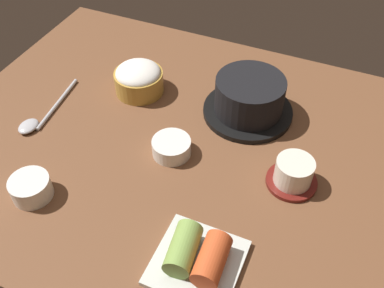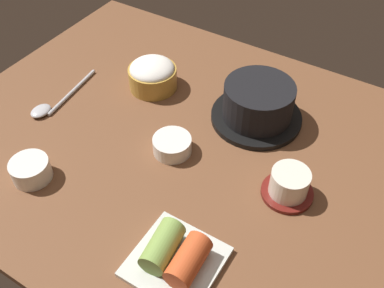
{
  "view_description": "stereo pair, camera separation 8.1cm",
  "coord_description": "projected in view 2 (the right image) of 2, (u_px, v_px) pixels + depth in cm",
  "views": [
    {
      "loc": [
        24.49,
        -54.09,
        63.59
      ],
      "look_at": [
        2.0,
        -2.0,
        5.0
      ],
      "focal_mm": 40.63,
      "sensor_mm": 36.0,
      "label": 1
    },
    {
      "loc": [
        31.72,
        -50.33,
        63.59
      ],
      "look_at": [
        2.0,
        -2.0,
        5.0
      ],
      "focal_mm": 40.63,
      "sensor_mm": 36.0,
      "label": 2
    }
  ],
  "objects": [
    {
      "name": "dining_table",
      "position": [
        189.0,
        148.0,
        0.86
      ],
      "size": [
        100.0,
        76.0,
        2.0
      ],
      "primitive_type": "cube",
      "color": "brown",
      "rests_on": "ground"
    },
    {
      "name": "stone_pot",
      "position": [
        258.0,
        104.0,
        0.88
      ],
      "size": [
        18.82,
        18.82,
        8.57
      ],
      "color": "black",
      "rests_on": "dining_table"
    },
    {
      "name": "rice_bowl",
      "position": [
        152.0,
        74.0,
        0.96
      ],
      "size": [
        10.72,
        10.72,
        6.75
      ],
      "color": "#B78C38",
      "rests_on": "dining_table"
    },
    {
      "name": "tea_cup_with_saucer",
      "position": [
        289.0,
        184.0,
        0.75
      ],
      "size": [
        9.27,
        9.27,
        5.55
      ],
      "color": "maroon",
      "rests_on": "dining_table"
    },
    {
      "name": "banchan_cup_center",
      "position": [
        172.0,
        145.0,
        0.83
      ],
      "size": [
        7.48,
        7.48,
        3.22
      ],
      "color": "white",
      "rests_on": "dining_table"
    },
    {
      "name": "kimchi_plate",
      "position": [
        175.0,
        257.0,
        0.66
      ],
      "size": [
        13.34,
        13.34,
        5.26
      ],
      "color": "silver",
      "rests_on": "dining_table"
    },
    {
      "name": "side_bowl_near",
      "position": [
        31.0,
        170.0,
        0.78
      ],
      "size": [
        7.11,
        7.11,
        3.91
      ],
      "color": "white",
      "rests_on": "dining_table"
    },
    {
      "name": "spoon",
      "position": [
        52.0,
        104.0,
        0.93
      ],
      "size": [
        4.19,
        19.22,
        1.35
      ],
      "color": "#B7B7BC",
      "rests_on": "dining_table"
    }
  ]
}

